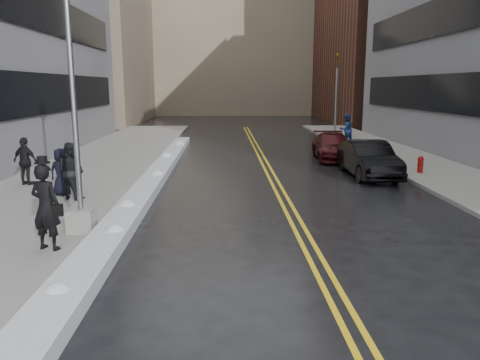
{
  "coord_description": "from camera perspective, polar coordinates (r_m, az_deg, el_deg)",
  "views": [
    {
      "loc": [
        0.42,
        -9.86,
        3.88
      ],
      "look_at": [
        0.86,
        2.93,
        1.3
      ],
      "focal_mm": 35.0,
      "sensor_mm": 36.0,
      "label": 1
    }
  ],
  "objects": [
    {
      "name": "ground",
      "position": [
        10.6,
        -4.19,
        -10.1
      ],
      "size": [
        160.0,
        160.0,
        0.0
      ],
      "primitive_type": "plane",
      "color": "black",
      "rests_on": "ground"
    },
    {
      "name": "lane_line_right",
      "position": [
        20.36,
        4.35,
        0.39
      ],
      "size": [
        0.12,
        50.0,
        0.01
      ],
      "primitive_type": "cube",
      "color": "gold",
      "rests_on": "ground"
    },
    {
      "name": "building_far",
      "position": [
        70.24,
        -0.71,
        17.22
      ],
      "size": [
        36.0,
        16.0,
        22.0
      ],
      "primitive_type": "cube",
      "color": "gray",
      "rests_on": "ground"
    },
    {
      "name": "lamppost",
      "position": [
        12.5,
        -19.35,
        4.58
      ],
      "size": [
        0.65,
        0.65,
        7.62
      ],
      "color": "gray",
      "rests_on": "sidewalk_west"
    },
    {
      "name": "lane_line_left",
      "position": [
        20.32,
        3.5,
        0.39
      ],
      "size": [
        0.12,
        50.0,
        0.01
      ],
      "primitive_type": "cube",
      "color": "gold",
      "rests_on": "ground"
    },
    {
      "name": "car_maroon",
      "position": [
        25.69,
        11.27,
        4.04
      ],
      "size": [
        2.31,
        4.87,
        1.37
      ],
      "primitive_type": "imported",
      "rotation": [
        0.0,
        0.0,
        -0.08
      ],
      "color": "#38090C",
      "rests_on": "ground"
    },
    {
      "name": "fire_hydrant",
      "position": [
        21.89,
        21.14,
        1.88
      ],
      "size": [
        0.26,
        0.26,
        0.73
      ],
      "color": "maroon",
      "rests_on": "sidewalk_east"
    },
    {
      "name": "snow_ridge",
      "position": [
        18.46,
        -10.88,
        -0.4
      ],
      "size": [
        0.9,
        30.0,
        0.34
      ],
      "primitive_type": "cube",
      "color": "silver",
      "rests_on": "ground"
    },
    {
      "name": "pedestrian_c",
      "position": [
        17.26,
        -20.94,
        0.93
      ],
      "size": [
        0.84,
        0.58,
        1.64
      ],
      "primitive_type": "imported",
      "rotation": [
        0.0,
        0.0,
        3.07
      ],
      "color": "black",
      "rests_on": "sidewalk_west"
    },
    {
      "name": "pedestrian_fedora",
      "position": [
        11.59,
        -22.57,
        -3.06
      ],
      "size": [
        0.85,
        0.69,
        2.02
      ],
      "primitive_type": "imported",
      "rotation": [
        0.0,
        0.0,
        2.83
      ],
      "color": "black",
      "rests_on": "sidewalk_west"
    },
    {
      "name": "pedestrian_b",
      "position": [
        16.56,
        -19.87,
        1.07
      ],
      "size": [
        1.16,
        1.07,
        1.91
      ],
      "primitive_type": "imported",
      "rotation": [
        0.0,
        0.0,
        2.66
      ],
      "color": "black",
      "rests_on": "sidewalk_west"
    },
    {
      "name": "car_black",
      "position": [
        20.98,
        15.38,
        2.48
      ],
      "size": [
        1.71,
        4.73,
        1.55
      ],
      "primitive_type": "imported",
      "rotation": [
        0.0,
        0.0,
        0.01
      ],
      "color": "black",
      "rests_on": "ground"
    },
    {
      "name": "building_west_far",
      "position": [
        56.4,
        -19.13,
        16.01
      ],
      "size": [
        14.0,
        22.0,
        18.0
      ],
      "primitive_type": "cube",
      "color": "gray",
      "rests_on": "ground"
    },
    {
      "name": "sidewalk_west",
      "position": [
        21.14,
        -18.91,
        0.41
      ],
      "size": [
        5.5,
        50.0,
        0.15
      ],
      "primitive_type": "cube",
      "color": "gray",
      "rests_on": "ground"
    },
    {
      "name": "sidewalk_east",
      "position": [
        22.37,
        23.41,
        0.66
      ],
      "size": [
        4.0,
        50.0,
        0.15
      ],
      "primitive_type": "cube",
      "color": "gray",
      "rests_on": "ground"
    },
    {
      "name": "traffic_signal",
      "position": [
        34.81,
        11.64,
        10.39
      ],
      "size": [
        0.16,
        0.2,
        6.0
      ],
      "color": "gray",
      "rests_on": "sidewalk_east"
    },
    {
      "name": "pedestrian_d",
      "position": [
        19.6,
        -24.68,
        2.1
      ],
      "size": [
        1.16,
        0.8,
        1.83
      ],
      "primitive_type": "imported",
      "rotation": [
        0.0,
        0.0,
        2.77
      ],
      "color": "black",
      "rests_on": "sidewalk_west"
    },
    {
      "name": "pedestrian_east",
      "position": [
        30.62,
        12.82,
        6.01
      ],
      "size": [
        1.19,
        1.08,
        2.0
      ],
      "primitive_type": "imported",
      "rotation": [
        0.0,
        0.0,
        3.54
      ],
      "color": "navy",
      "rests_on": "sidewalk_east"
    }
  ]
}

